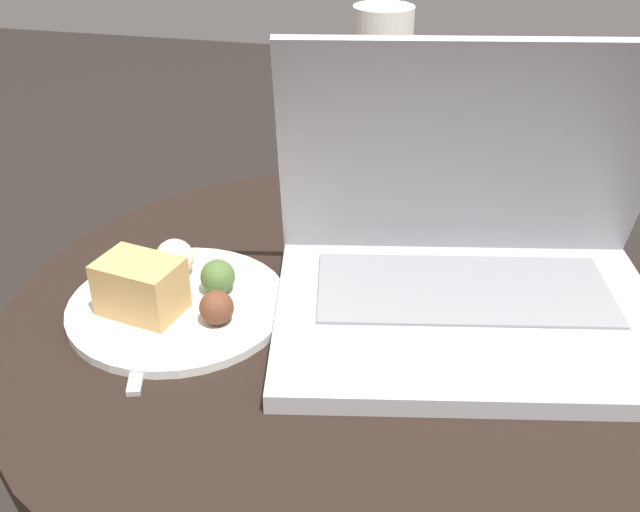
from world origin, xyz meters
TOP-DOWN VIEW (x-y plane):
  - table at (0.00, 0.00)m, footprint 0.67×0.67m
  - napkin at (-0.17, -0.04)m, footprint 0.17×0.14m
  - laptop at (0.11, 0.02)m, footprint 0.41×0.33m
  - beer_glass at (0.00, 0.17)m, footprint 0.06×0.06m
  - snack_plate at (-0.17, -0.04)m, footprint 0.21×0.21m
  - fork at (-0.18, -0.07)m, footprint 0.07×0.17m

SIDE VIEW (x-z plane):
  - table at x=0.00m, z-range 0.11..0.66m
  - napkin at x=-0.17m, z-range 0.55..0.55m
  - fork at x=-0.18m, z-range 0.55..0.55m
  - snack_plate at x=-0.17m, z-range 0.53..0.60m
  - laptop at x=0.11m, z-range 0.47..0.73m
  - beer_glass at x=0.00m, z-range 0.55..0.80m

